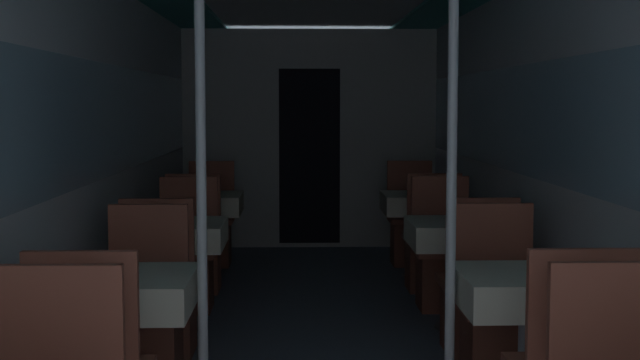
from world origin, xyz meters
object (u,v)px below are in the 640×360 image
(dining_table_right_1, at_px, (529,296))
(chair_left_far_3, at_px, (211,234))
(chair_right_near_3, at_px, (430,254))
(chair_left_near_3, at_px, (196,256))
(dining_table_left_3, at_px, (204,207))
(chair_right_near_2, at_px, (476,305))
(dining_table_right_3, at_px, (420,206))
(chair_right_far_2, at_px, (443,269))
(chair_left_far_2, at_px, (187,270))
(chair_right_far_3, at_px, (411,233))
(chair_left_near_2, at_px, (162,307))
(dining_table_left_1, at_px, (122,298))
(chair_left_far_1, at_px, (145,334))
(chair_right_far_1, at_px, (499,331))
(support_pole_right_1, at_px, (452,184))
(dining_table_right_2, at_px, (458,237))
(support_pole_left_1, at_px, (201,185))
(dining_table_left_2, at_px, (175,238))

(dining_table_right_1, bearing_deg, chair_left_far_3, 114.03)
(chair_right_near_3, bearing_deg, chair_left_near_3, 180.00)
(dining_table_left_3, distance_m, chair_right_near_2, 3.10)
(chair_left_far_3, height_order, dining_table_right_3, chair_left_far_3)
(chair_left_far_3, xyz_separation_m, chair_right_far_2, (1.90, -1.83, 0.00))
(chair_left_far_2, distance_m, chair_right_far_3, 2.63)
(chair_right_far_2, relative_size, chair_right_far_3, 1.00)
(dining_table_left_3, distance_m, dining_table_right_3, 1.90)
(chair_left_near_2, xyz_separation_m, dining_table_right_3, (1.90, 2.43, 0.33))
(dining_table_left_1, xyz_separation_m, dining_table_left_3, (0.00, 3.65, 0.00))
(dining_table_left_1, distance_m, dining_table_right_3, 4.12)
(dining_table_left_1, distance_m, chair_right_far_2, 3.10)
(chair_left_far_3, bearing_deg, chair_right_far_2, 136.08)
(chair_left_far_1, relative_size, chair_left_far_3, 1.00)
(dining_table_left_1, distance_m, chair_left_near_3, 3.07)
(chair_left_near_2, xyz_separation_m, chair_right_far_3, (1.90, 3.03, 0.00))
(dining_table_left_3, bearing_deg, chair_left_far_2, -90.00)
(chair_right_far_1, xyz_separation_m, support_pole_right_1, (-0.37, -0.60, 0.85))
(chair_right_far_1, height_order, chair_right_near_2, same)
(dining_table_left_3, xyz_separation_m, chair_right_near_2, (1.90, -2.43, -0.33))
(chair_left_near_3, distance_m, dining_table_right_2, 2.28)
(support_pole_left_1, relative_size, dining_table_right_1, 3.14)
(chair_left_far_2, relative_size, chair_right_far_3, 1.00)
(chair_left_far_3, xyz_separation_m, chair_right_near_3, (1.90, -1.20, 0.00))
(chair_left_far_1, height_order, dining_table_left_2, chair_left_far_1)
(dining_table_right_1, bearing_deg, dining_table_left_2, 136.08)
(chair_left_far_2, xyz_separation_m, chair_right_near_2, (1.90, -1.20, 0.00))
(chair_right_far_1, height_order, dining_table_right_3, chair_right_far_1)
(chair_left_near_2, bearing_deg, chair_right_near_3, 43.92)
(support_pole_right_1, height_order, dining_table_right_3, support_pole_right_1)
(chair_right_near_3, bearing_deg, support_pole_left_1, -116.53)
(chair_left_far_2, height_order, chair_right_far_2, same)
(chair_left_far_2, bearing_deg, support_pole_left_1, 98.73)
(dining_table_right_3, bearing_deg, dining_table_right_1, -90.00)
(chair_right_far_2, bearing_deg, chair_left_far_3, -43.92)
(dining_table_left_2, bearing_deg, dining_table_right_1, -43.92)
(chair_right_far_1, bearing_deg, chair_left_far_2, -43.92)
(chair_left_near_3, height_order, chair_right_near_2, same)
(chair_left_far_1, xyz_separation_m, chair_right_far_3, (1.90, 3.65, 0.00))
(dining_table_left_2, xyz_separation_m, chair_right_far_2, (1.90, 0.60, -0.33))
(support_pole_left_1, bearing_deg, chair_right_far_3, 70.29)
(dining_table_left_1, distance_m, chair_right_far_3, 4.67)
(dining_table_right_2, bearing_deg, dining_table_left_2, 180.00)
(chair_right_near_2, bearing_deg, chair_right_far_2, 90.00)
(dining_table_left_3, bearing_deg, chair_right_far_2, -32.88)
(chair_left_near_3, bearing_deg, chair_left_far_3, 90.00)
(support_pole_left_1, height_order, chair_right_near_3, support_pole_left_1)
(support_pole_left_1, relative_size, dining_table_left_3, 3.14)
(chair_left_far_2, height_order, dining_table_right_2, chair_left_far_2)
(dining_table_left_2, relative_size, chair_right_far_1, 0.75)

